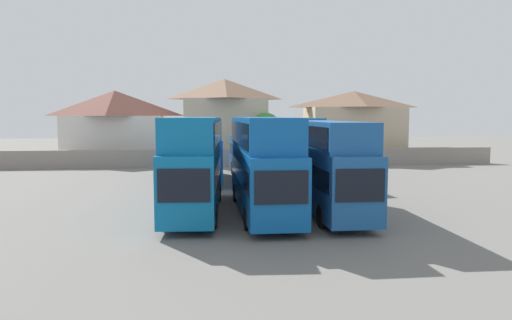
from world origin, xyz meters
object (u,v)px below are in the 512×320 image
object	(u,v)px
bus_6	(293,145)
house_terrace_left	(115,125)
bus_3	(327,161)
bus_5	(251,155)
bus_2	(263,160)
house_terrace_centre	(225,119)
bus_1	(195,159)
bus_4	(198,145)
house_terrace_right	(354,125)
tree_left_of_lot	(266,129)

from	to	relation	value
bus_6	house_terrace_left	bearing A→B (deg)	-139.36
bus_3	house_terrace_left	xyz separation A→B (m)	(-16.71, 30.76, 1.34)
bus_5	bus_6	bearing A→B (deg)	82.79
bus_2	house_terrace_centre	size ratio (longest dim) A/B	1.21
bus_1	house_terrace_centre	bearing A→B (deg)	177.94
bus_1	bus_5	xyz separation A→B (m)	(4.34, 13.33, -0.93)
bus_6	bus_4	bearing A→B (deg)	-96.97
bus_2	house_terrace_right	size ratio (longest dim) A/B	1.05
house_terrace_centre	house_terrace_right	world-z (taller)	house_terrace_centre
bus_4	bus_5	xyz separation A→B (m)	(4.36, 0.01, -0.87)
bus_2	bus_3	world-z (taller)	bus_2
bus_5	tree_left_of_lot	world-z (taller)	tree_left_of_lot
bus_2	house_terrace_left	distance (m)	33.38
bus_1	bus_4	xyz separation A→B (m)	(-0.01, 13.32, -0.06)
bus_1	bus_5	distance (m)	14.05
bus_1	tree_left_of_lot	world-z (taller)	tree_left_of_lot
bus_4	house_terrace_centre	world-z (taller)	house_terrace_centre
tree_left_of_lot	bus_6	bearing A→B (deg)	-86.98
house_terrace_left	bus_5	bearing A→B (deg)	-50.35
house_terrace_right	bus_1	bearing A→B (deg)	-121.92
house_terrace_left	house_terrace_right	size ratio (longest dim) A/B	0.98
bus_4	bus_6	size ratio (longest dim) A/B	1.15
house_terrace_left	bus_4	bearing A→B (deg)	-60.35
bus_3	bus_4	distance (m)	15.65
bus_5	bus_2	bearing A→B (deg)	-5.28
bus_3	tree_left_of_lot	bearing A→B (deg)	-179.72
bus_6	house_terrace_left	size ratio (longest dim) A/B	0.95
house_terrace_right	house_terrace_centre	bearing A→B (deg)	174.46
bus_2	house_terrace_right	bearing A→B (deg)	153.45
bus_6	bus_3	bearing A→B (deg)	-7.85
bus_1	house_terrace_centre	xyz separation A→B (m)	(2.92, 30.44, 1.94)
bus_4	house_terrace_right	distance (m)	23.93
bus_5	house_terrace_right	size ratio (longest dim) A/B	1.07
bus_5	house_terrace_left	bearing A→B (deg)	-142.65
bus_1	bus_2	distance (m)	3.66
bus_2	bus_5	bearing A→B (deg)	176.56
bus_2	tree_left_of_lot	xyz separation A→B (m)	(3.53, 26.24, 0.91)
house_terrace_centre	bus_1	bearing A→B (deg)	-95.48
bus_6	house_terrace_right	bearing A→B (deg)	142.48
bus_6	tree_left_of_lot	world-z (taller)	tree_left_of_lot
bus_1	bus_6	xyz separation A→B (m)	(7.83, 13.03, -0.06)
bus_6	bus_2	bearing A→B (deg)	-22.14
tree_left_of_lot	house_terrace_left	bearing A→B (deg)	165.32
house_terrace_left	tree_left_of_lot	distance (m)	17.32
house_terrace_left	house_terrace_centre	size ratio (longest dim) A/B	1.14
bus_2	house_terrace_centre	distance (m)	30.98
bus_1	bus_3	bearing A→B (deg)	88.49
bus_1	bus_6	world-z (taller)	bus_1
bus_6	house_terrace_right	world-z (taller)	house_terrace_right
house_terrace_left	house_terrace_right	bearing A→B (deg)	-2.45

